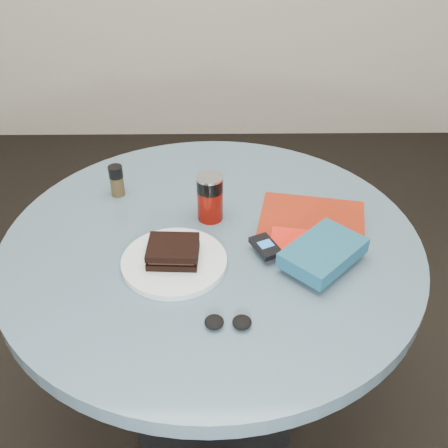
{
  "coord_description": "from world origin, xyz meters",
  "views": [
    {
      "loc": [
        0.02,
        -1.05,
        1.58
      ],
      "look_at": [
        0.03,
        0.0,
        0.8
      ],
      "focal_mm": 45.0,
      "sensor_mm": 36.0,
      "label": 1
    }
  ],
  "objects_px": {
    "soda_can": "(210,198)",
    "headphones": "(228,322)",
    "mp3_player": "(266,246)",
    "table": "(212,291)",
    "magazine": "(312,218)",
    "red_book": "(305,245)",
    "novel": "(323,253)",
    "sandwich": "(173,251)",
    "pepper_grinder": "(117,180)",
    "plate": "(174,262)"
  },
  "relations": [
    {
      "from": "soda_can",
      "to": "headphones",
      "type": "relative_size",
      "value": 1.27
    },
    {
      "from": "soda_can",
      "to": "mp3_player",
      "type": "relative_size",
      "value": 1.3
    },
    {
      "from": "table",
      "to": "magazine",
      "type": "bearing_deg",
      "value": 18.7
    },
    {
      "from": "table",
      "to": "red_book",
      "type": "relative_size",
      "value": 6.23
    },
    {
      "from": "table",
      "to": "novel",
      "type": "distance_m",
      "value": 0.33
    },
    {
      "from": "magazine",
      "to": "mp3_player",
      "type": "bearing_deg",
      "value": -121.49
    },
    {
      "from": "soda_can",
      "to": "red_book",
      "type": "bearing_deg",
      "value": -29.93
    },
    {
      "from": "table",
      "to": "mp3_player",
      "type": "bearing_deg",
      "value": -23.22
    },
    {
      "from": "sandwich",
      "to": "mp3_player",
      "type": "xyz_separation_m",
      "value": [
        0.21,
        0.03,
        -0.01
      ]
    },
    {
      "from": "pepper_grinder",
      "to": "table",
      "type": "bearing_deg",
      "value": -39.21
    },
    {
      "from": "pepper_grinder",
      "to": "headphones",
      "type": "xyz_separation_m",
      "value": [
        0.28,
        -0.48,
        -0.03
      ]
    },
    {
      "from": "red_book",
      "to": "mp3_player",
      "type": "bearing_deg",
      "value": -157.82
    },
    {
      "from": "sandwich",
      "to": "pepper_grinder",
      "type": "distance_m",
      "value": 0.33
    },
    {
      "from": "soda_can",
      "to": "novel",
      "type": "xyz_separation_m",
      "value": [
        0.25,
        -0.18,
        -0.03
      ]
    },
    {
      "from": "sandwich",
      "to": "magazine",
      "type": "distance_m",
      "value": 0.38
    },
    {
      "from": "sandwich",
      "to": "headphones",
      "type": "distance_m",
      "value": 0.23
    },
    {
      "from": "magazine",
      "to": "novel",
      "type": "relative_size",
      "value": 1.39
    },
    {
      "from": "red_book",
      "to": "sandwich",
      "type": "bearing_deg",
      "value": -161.07
    },
    {
      "from": "table",
      "to": "sandwich",
      "type": "distance_m",
      "value": 0.23
    },
    {
      "from": "pepper_grinder",
      "to": "mp3_player",
      "type": "height_order",
      "value": "pepper_grinder"
    },
    {
      "from": "soda_can",
      "to": "red_book",
      "type": "distance_m",
      "value": 0.26
    },
    {
      "from": "table",
      "to": "sandwich",
      "type": "bearing_deg",
      "value": -136.09
    },
    {
      "from": "magazine",
      "to": "mp3_player",
      "type": "distance_m",
      "value": 0.19
    },
    {
      "from": "table",
      "to": "magazine",
      "type": "xyz_separation_m",
      "value": [
        0.25,
        0.09,
        0.17
      ]
    },
    {
      "from": "pepper_grinder",
      "to": "headphones",
      "type": "height_order",
      "value": "pepper_grinder"
    },
    {
      "from": "magazine",
      "to": "mp3_player",
      "type": "relative_size",
      "value": 2.75
    },
    {
      "from": "plate",
      "to": "sandwich",
      "type": "xyz_separation_m",
      "value": [
        -0.0,
        0.0,
        0.03
      ]
    },
    {
      "from": "sandwich",
      "to": "red_book",
      "type": "xyz_separation_m",
      "value": [
        0.3,
        0.05,
        -0.02
      ]
    },
    {
      "from": "mp3_player",
      "to": "headphones",
      "type": "relative_size",
      "value": 0.98
    },
    {
      "from": "sandwich",
      "to": "novel",
      "type": "distance_m",
      "value": 0.33
    },
    {
      "from": "red_book",
      "to": "headphones",
      "type": "height_order",
      "value": "headphones"
    },
    {
      "from": "table",
      "to": "soda_can",
      "type": "height_order",
      "value": "soda_can"
    },
    {
      "from": "mp3_player",
      "to": "novel",
      "type": "bearing_deg",
      "value": -16.56
    },
    {
      "from": "table",
      "to": "soda_can",
      "type": "bearing_deg",
      "value": 91.95
    },
    {
      "from": "plate",
      "to": "headphones",
      "type": "bearing_deg",
      "value": -58.0
    },
    {
      "from": "plate",
      "to": "headphones",
      "type": "xyz_separation_m",
      "value": [
        0.12,
        -0.19,
        0.0
      ]
    },
    {
      "from": "pepper_grinder",
      "to": "novel",
      "type": "relative_size",
      "value": 0.46
    },
    {
      "from": "magazine",
      "to": "red_book",
      "type": "height_order",
      "value": "red_book"
    },
    {
      "from": "table",
      "to": "pepper_grinder",
      "type": "xyz_separation_m",
      "value": [
        -0.25,
        0.2,
        0.21
      ]
    },
    {
      "from": "pepper_grinder",
      "to": "novel",
      "type": "height_order",
      "value": "pepper_grinder"
    },
    {
      "from": "sandwich",
      "to": "pepper_grinder",
      "type": "xyz_separation_m",
      "value": [
        -0.17,
        0.29,
        0.01
      ]
    },
    {
      "from": "table",
      "to": "mp3_player",
      "type": "height_order",
      "value": "mp3_player"
    },
    {
      "from": "plate",
      "to": "pepper_grinder",
      "type": "relative_size",
      "value": 2.77
    },
    {
      "from": "mp3_player",
      "to": "sandwich",
      "type": "bearing_deg",
      "value": -172.35
    },
    {
      "from": "pepper_grinder",
      "to": "magazine",
      "type": "relative_size",
      "value": 0.33
    },
    {
      "from": "plate",
      "to": "pepper_grinder",
      "type": "distance_m",
      "value": 0.34
    },
    {
      "from": "sandwich",
      "to": "plate",
      "type": "bearing_deg",
      "value": -71.34
    },
    {
      "from": "magazine",
      "to": "red_book",
      "type": "bearing_deg",
      "value": -94.96
    },
    {
      "from": "sandwich",
      "to": "pepper_grinder",
      "type": "relative_size",
      "value": 1.36
    },
    {
      "from": "sandwich",
      "to": "headphones",
      "type": "height_order",
      "value": "sandwich"
    }
  ]
}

